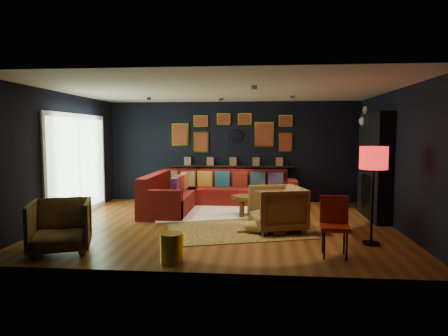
# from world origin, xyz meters

# --- Properties ---
(floor) EXTENTS (6.50, 6.50, 0.00)m
(floor) POSITION_xyz_m (0.00, 0.00, 0.00)
(floor) COLOR brown
(floor) RESTS_ON ground
(room_walls) EXTENTS (6.50, 6.50, 6.50)m
(room_walls) POSITION_xyz_m (0.00, 0.00, 1.59)
(room_walls) COLOR black
(room_walls) RESTS_ON ground
(sectional) EXTENTS (3.41, 2.69, 0.86)m
(sectional) POSITION_xyz_m (-0.61, 1.81, 0.32)
(sectional) COLOR maroon
(sectional) RESTS_ON ground
(ledge) EXTENTS (3.20, 0.12, 0.04)m
(ledge) POSITION_xyz_m (0.00, 2.68, 0.92)
(ledge) COLOR black
(ledge) RESTS_ON room_walls
(gallery_wall) EXTENTS (3.15, 0.04, 1.02)m
(gallery_wall) POSITION_xyz_m (-0.01, 2.72, 1.81)
(gallery_wall) COLOR gold
(gallery_wall) RESTS_ON room_walls
(sunburst_mirror) EXTENTS (0.47, 0.16, 0.47)m
(sunburst_mirror) POSITION_xyz_m (0.10, 2.72, 1.70)
(sunburst_mirror) COLOR silver
(sunburst_mirror) RESTS_ON room_walls
(fireplace) EXTENTS (0.31, 1.60, 2.20)m
(fireplace) POSITION_xyz_m (3.09, 0.90, 1.02)
(fireplace) COLOR black
(fireplace) RESTS_ON ground
(deer_head) EXTENTS (0.50, 0.28, 0.45)m
(deer_head) POSITION_xyz_m (3.14, 1.40, 2.05)
(deer_head) COLOR white
(deer_head) RESTS_ON fireplace
(sliding_door) EXTENTS (0.06, 2.80, 2.20)m
(sliding_door) POSITION_xyz_m (-3.22, 0.60, 1.10)
(sliding_door) COLOR white
(sliding_door) RESTS_ON ground
(ceiling_spots) EXTENTS (3.30, 2.50, 0.06)m
(ceiling_spots) POSITION_xyz_m (-0.00, 0.80, 2.56)
(ceiling_spots) COLOR black
(ceiling_spots) RESTS_ON room_walls
(shag_rug) EXTENTS (2.97, 2.55, 0.03)m
(shag_rug) POSITION_xyz_m (-0.42, 1.12, 0.02)
(shag_rug) COLOR white
(shag_rug) RESTS_ON ground
(leopard_rug) EXTENTS (2.88, 2.41, 0.01)m
(leopard_rug) POSITION_xyz_m (0.29, -0.47, 0.01)
(leopard_rug) COLOR gold
(leopard_rug) RESTS_ON ground
(coffee_table) EXTENTS (1.02, 0.91, 0.42)m
(coffee_table) POSITION_xyz_m (0.49, 0.73, 0.37)
(coffee_table) COLOR #5E3013
(coffee_table) RESTS_ON shag_rug
(pouf) EXTENTS (0.51, 0.51, 0.33)m
(pouf) POSITION_xyz_m (-1.23, 0.77, 0.20)
(pouf) COLOR maroon
(pouf) RESTS_ON shag_rug
(armchair_left) EXTENTS (1.07, 1.03, 0.87)m
(armchair_left) POSITION_xyz_m (-2.26, -2.05, 0.43)
(armchair_left) COLOR #C28D46
(armchair_left) RESTS_ON ground
(armchair_right) EXTENTS (1.03, 1.07, 0.91)m
(armchair_right) POSITION_xyz_m (1.03, -0.44, 0.46)
(armchair_right) COLOR #C28D46
(armchair_right) RESTS_ON ground
(gold_stool) EXTENTS (0.32, 0.32, 0.40)m
(gold_stool) POSITION_xyz_m (-0.50, -2.35, 0.20)
(gold_stool) COLOR gold
(gold_stool) RESTS_ON ground
(orange_chair) EXTENTS (0.44, 0.44, 0.87)m
(orange_chair) POSITION_xyz_m (1.80, -1.83, 0.51)
(orange_chair) COLOR black
(orange_chair) RESTS_ON ground
(floor_lamp) EXTENTS (0.44, 0.44, 1.58)m
(floor_lamp) POSITION_xyz_m (2.50, -1.20, 1.32)
(floor_lamp) COLOR black
(floor_lamp) RESTS_ON ground
(dog) EXTENTS (1.02, 0.52, 0.32)m
(dog) POSITION_xyz_m (0.79, -0.67, 0.17)
(dog) COLOR tan
(dog) RESTS_ON leopard_rug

